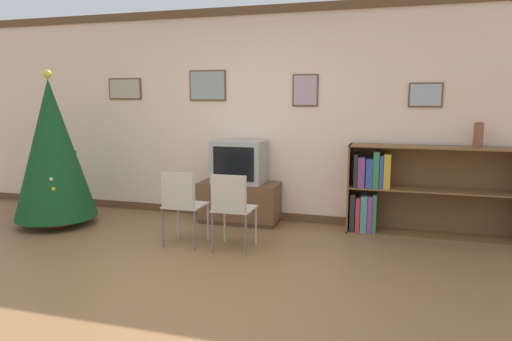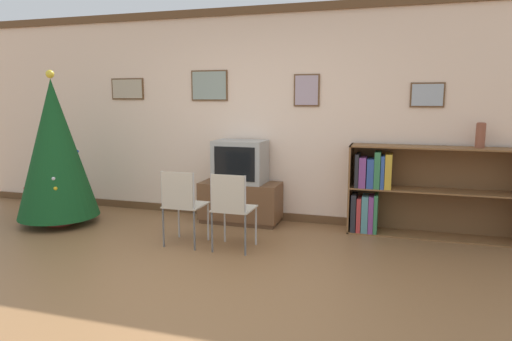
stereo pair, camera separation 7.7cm
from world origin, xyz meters
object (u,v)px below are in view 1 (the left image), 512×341
Objects in this scene: folding_chair_right at (232,207)px; television at (239,162)px; christmas_tree at (53,150)px; vase at (478,135)px; bookshelf at (402,190)px; folding_chair_left at (182,203)px; tv_console at (239,202)px.

television is at bearing 104.49° from folding_chair_right.
christmas_tree reaches higher than vase.
television is at bearing -178.21° from vase.
bookshelf is (1.68, 1.15, 0.04)m from folding_chair_right.
folding_chair_left is at bearing 180.00° from folding_chair_right.
vase is (4.90, 0.82, 0.23)m from christmas_tree.
tv_console is 1.14m from folding_chair_left.
christmas_tree is at bearing -161.21° from tv_console.
tv_console is at bearing 18.79° from christmas_tree.
vase is (0.77, 0.02, 0.66)m from bookshelf.
vase is at bearing 9.51° from christmas_tree.
folding_chair_left is 2.98× the size of vase.
christmas_tree is at bearing 169.66° from folding_chair_left.
christmas_tree is 1.89× the size of tv_console.
tv_console is at bearing 90.00° from television.
tv_console is 3.67× the size of vase.
vase is (2.45, 1.17, 0.70)m from folding_chair_right.
folding_chair_right is 2.81m from vase.
christmas_tree is 2.30m from television.
folding_chair_left is (-0.28, -1.08, 0.21)m from tv_console.
christmas_tree reaches higher than folding_chair_left.
christmas_tree is at bearing 171.98° from folding_chair_right.
christmas_tree is at bearing -170.49° from vase.
folding_chair_left is 0.44× the size of bookshelf.
vase is at bearing 1.49° from bookshelf.
folding_chair_right is (0.56, 0.00, 0.00)m from folding_chair_left.
folding_chair_left is 2.52m from bookshelf.
bookshelf is at bearing 1.91° from television.
christmas_tree reaches higher than tv_console.
christmas_tree is 4.98m from vase.
christmas_tree is 4.23m from bookshelf.
television is 0.34× the size of bookshelf.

